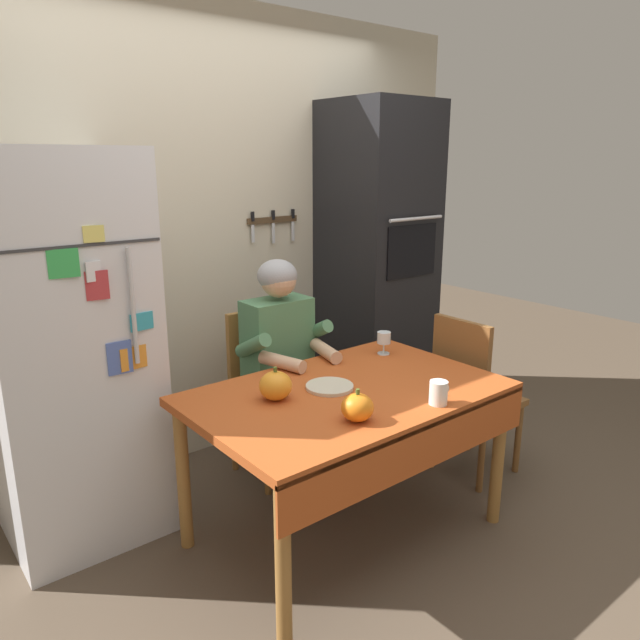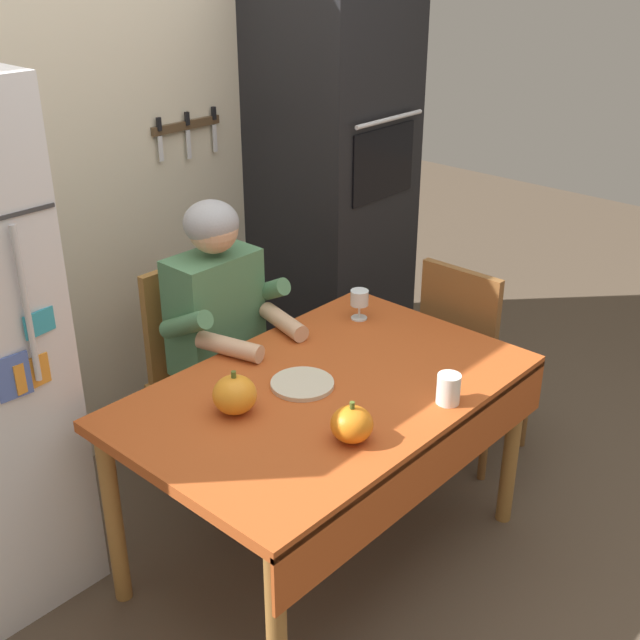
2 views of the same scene
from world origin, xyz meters
TOP-DOWN VIEW (x-y plane):
  - ground_plane at (0.00, 0.00)m, footprint 10.00×10.00m
  - back_wall_assembly at (0.05, 1.35)m, footprint 3.70×0.13m
  - wall_oven at (1.05, 1.00)m, footprint 0.60×0.64m
  - dining_table at (0.00, 0.08)m, footprint 1.40×0.90m
  - chair_behind_person at (0.07, 0.87)m, footprint 0.40×0.40m
  - seated_person at (0.07, 0.68)m, footprint 0.47×0.55m
  - chair_right_side at (0.90, 0.09)m, footprint 0.40×0.40m
  - coffee_mug at (0.19, -0.27)m, footprint 0.11×0.08m
  - wine_glass at (0.49, 0.36)m, footprint 0.07×0.07m
  - pumpkin_large at (-0.19, -0.17)m, footprint 0.13×0.13m
  - pumpkin_medium at (-0.31, 0.21)m, footprint 0.14×0.14m
  - serving_tray at (-0.05, 0.16)m, footprint 0.22×0.22m

SIDE VIEW (x-z plane):
  - ground_plane at x=0.00m, z-range 0.00..0.00m
  - chair_behind_person at x=0.07m, z-range 0.05..0.98m
  - chair_right_side at x=0.90m, z-range 0.05..0.98m
  - dining_table at x=0.00m, z-range 0.29..1.03m
  - seated_person at x=0.07m, z-range 0.11..1.36m
  - serving_tray at x=-0.05m, z-range 0.74..0.76m
  - coffee_mug at x=0.19m, z-range 0.74..0.84m
  - pumpkin_large at x=-0.19m, z-range 0.73..0.86m
  - pumpkin_medium at x=-0.31m, z-range 0.73..0.88m
  - wine_glass at x=0.49m, z-range 0.76..0.89m
  - wall_oven at x=1.05m, z-range 0.00..2.10m
  - back_wall_assembly at x=0.05m, z-range 0.00..2.60m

